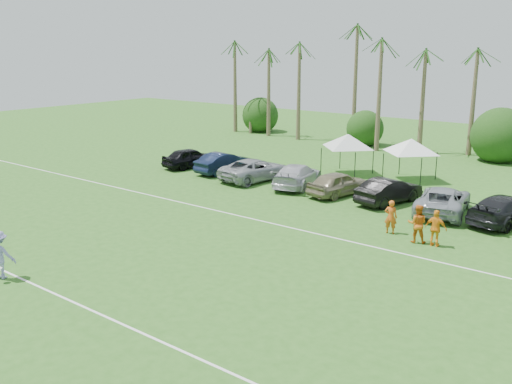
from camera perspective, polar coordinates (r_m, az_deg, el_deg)
The scene contains 24 objects.
field_lines at distance 26.48m, azimuth -8.92°, elevation -5.58°, with size 80.00×12.10×0.01m.
palm_tree_0 at distance 61.85m, azimuth -2.81°, elevation 13.01°, with size 2.40×2.40×8.90m.
palm_tree_1 at distance 58.69m, azimuth 0.99°, elevation 13.80°, with size 2.40×2.40×9.90m.
palm_tree_2 at distance 55.82m, azimuth 5.23°, elevation 14.60°, with size 2.40×2.40×10.90m.
palm_tree_3 at distance 53.76m, azimuth 8.96°, elevation 15.40°, with size 2.40×2.40×11.90m.
palm_tree_4 at distance 51.93m, azimuth 12.79°, elevation 12.41°, with size 2.40×2.40×8.90m.
palm_tree_5 at distance 50.32m, azimuth 17.06°, elevation 13.09°, with size 2.40×2.40×9.90m.
palm_tree_6 at distance 49.00m, azimuth 21.61°, elevation 13.71°, with size 2.40×2.40×10.90m.
bush_tree_0 at distance 61.13m, azimuth 0.02°, elevation 7.67°, with size 4.00×4.00×4.00m.
bush_tree_1 at distance 54.17m, azimuth 11.00°, elevation 6.53°, with size 4.00×4.00×4.00m.
bush_tree_2 at distance 49.94m, azimuth 23.36°, elevation 4.97°, with size 4.00×4.00×4.00m.
sideline_player_a at distance 28.74m, azimuth 13.33°, elevation -2.43°, with size 0.62×0.40×1.69m, color #D55817.
sideline_player_b at distance 27.71m, azimuth 15.83°, elevation -3.07°, with size 0.89×0.70×1.84m, color #D16417.
sideline_player_c at distance 27.44m, azimuth 17.54°, elevation -3.49°, with size 1.01×0.42×1.73m, color orange.
canopy_tent_left at distance 41.12m, azimuth 9.21°, elevation 5.74°, with size 4.20×4.20×3.40m.
canopy_tent_right at distance 40.09m, azimuth 15.30°, elevation 5.16°, with size 4.16×4.16×3.37m.
parked_car_0 at distance 43.61m, azimuth -6.58°, elevation 3.44°, with size 1.77×4.40×1.50m, color black.
parked_car_1 at distance 41.49m, azimuth -3.24°, elevation 2.95°, with size 1.59×4.55×1.50m, color black.
parked_car_2 at distance 39.11m, azimuth -0.06°, elevation 2.26°, with size 2.49×5.40×1.50m, color #989A9F.
parked_car_3 at distance 37.43m, azimuth 4.12°, elevation 1.67°, with size 2.10×5.17×1.50m, color #BCBAC3.
parked_car_4 at distance 35.52m, azimuth 8.23°, elevation 0.86°, with size 1.77×4.40×1.50m, color gray.
parked_car_5 at distance 34.27m, azimuth 13.16°, elevation 0.13°, with size 1.59×4.55×1.50m, color black.
parked_car_6 at distance 32.94m, azimuth 18.18°, elevation -0.80°, with size 2.49×5.40×1.50m, color #92989F.
parked_car_7 at distance 32.25m, azimuth 23.76°, elevation -1.63°, with size 2.10×5.17×1.50m, color black.
Camera 1 is at (18.35, -8.85, 8.99)m, focal length 40.00 mm.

